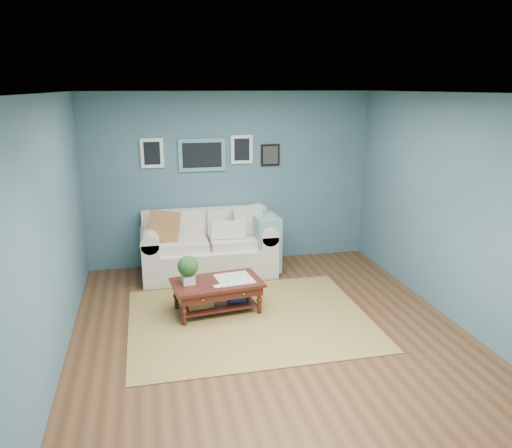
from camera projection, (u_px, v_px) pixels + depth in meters
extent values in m
plane|color=brown|center=(268.00, 330.00, 5.87)|extent=(5.00, 5.00, 0.00)
plane|color=white|center=(270.00, 93.00, 5.15)|extent=(5.00, 5.00, 0.00)
cube|color=#3E5A63|center=(231.00, 179.00, 7.86)|extent=(4.50, 0.02, 2.70)
cube|color=#3E5A63|center=(366.00, 318.00, 3.15)|extent=(4.50, 0.02, 2.70)
cube|color=#3E5A63|center=(53.00, 231.00, 5.03)|extent=(0.02, 5.00, 2.70)
cube|color=#3E5A63|center=(451.00, 208.00, 5.98)|extent=(0.02, 5.00, 2.70)
cube|color=#5A8E97|center=(202.00, 155.00, 7.63)|extent=(0.72, 0.03, 0.50)
cube|color=black|center=(202.00, 155.00, 7.62)|extent=(0.60, 0.01, 0.38)
cube|color=white|center=(152.00, 153.00, 7.46)|extent=(0.34, 0.03, 0.44)
cube|color=white|center=(242.00, 149.00, 7.75)|extent=(0.34, 0.03, 0.44)
cube|color=black|center=(270.00, 155.00, 7.87)|extent=(0.30, 0.03, 0.34)
cube|color=brown|center=(249.00, 319.00, 6.12)|extent=(2.90, 2.32, 0.01)
cube|color=white|center=(209.00, 260.00, 7.59)|extent=(1.47, 0.91, 0.44)
cube|color=white|center=(205.00, 224.00, 7.79)|extent=(1.93, 0.23, 0.50)
cube|color=white|center=(151.00, 257.00, 7.38)|extent=(0.25, 0.91, 0.64)
cube|color=white|center=(264.00, 249.00, 7.74)|extent=(0.25, 0.91, 0.64)
cylinder|color=white|center=(149.00, 237.00, 7.29)|extent=(0.27, 0.91, 0.27)
cylinder|color=white|center=(264.00, 229.00, 7.65)|extent=(0.27, 0.91, 0.27)
cube|color=white|center=(182.00, 245.00, 7.37)|extent=(0.75, 0.58, 0.13)
cube|color=white|center=(235.00, 241.00, 7.53)|extent=(0.75, 0.58, 0.13)
cube|color=white|center=(180.00, 223.00, 7.57)|extent=(0.75, 0.12, 0.37)
cube|color=white|center=(231.00, 220.00, 7.74)|extent=(0.75, 0.12, 0.37)
cube|color=#B36C35|center=(164.00, 226.00, 7.25)|extent=(0.50, 0.18, 0.49)
cube|color=beige|center=(248.00, 220.00, 7.58)|extent=(0.49, 0.19, 0.48)
cube|color=beige|center=(228.00, 230.00, 7.42)|extent=(0.52, 0.12, 0.25)
cube|color=#709D93|center=(266.00, 242.00, 7.58)|extent=(0.35, 0.57, 0.83)
cube|color=#34150E|center=(217.00, 283.00, 6.24)|extent=(1.17, 0.77, 0.04)
cube|color=#34150E|center=(217.00, 288.00, 6.26)|extent=(1.09, 0.69, 0.11)
cube|color=#34150E|center=(217.00, 304.00, 6.31)|extent=(0.99, 0.59, 0.02)
sphere|color=gold|center=(203.00, 300.00, 5.90)|extent=(0.03, 0.03, 0.03)
sphere|color=gold|center=(244.00, 294.00, 6.07)|extent=(0.03, 0.03, 0.03)
cylinder|color=#34150E|center=(184.00, 311.00, 5.91)|extent=(0.06, 0.06, 0.38)
cylinder|color=#34150E|center=(259.00, 300.00, 6.22)|extent=(0.06, 0.06, 0.38)
cylinder|color=#34150E|center=(176.00, 296.00, 6.36)|extent=(0.06, 0.06, 0.38)
cylinder|color=#34150E|center=(247.00, 286.00, 6.67)|extent=(0.06, 0.06, 0.38)
cube|color=silver|center=(188.00, 279.00, 6.14)|extent=(0.16, 0.16, 0.11)
sphere|color=#23521E|center=(188.00, 266.00, 6.10)|extent=(0.26, 0.26, 0.26)
cube|color=beige|center=(234.00, 279.00, 6.31)|extent=(0.49, 0.49, 0.01)
cube|color=#B18F46|center=(199.00, 299.00, 6.21)|extent=(0.34, 0.26, 0.18)
cube|color=navy|center=(236.00, 296.00, 6.40)|extent=(0.24, 0.19, 0.10)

